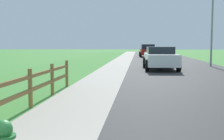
% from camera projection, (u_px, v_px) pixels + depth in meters
% --- Properties ---
extents(ground_plane, '(120.00, 120.00, 0.00)m').
position_uv_depth(ground_plane, '(131.00, 61.00, 27.09)').
color(ground_plane, '#4B913D').
extents(road_asphalt, '(7.00, 66.00, 0.01)m').
position_uv_depth(road_asphalt, '(166.00, 60.00, 28.74)').
color(road_asphalt, '#353535').
rests_on(road_asphalt, ground).
extents(curb_concrete, '(6.00, 66.00, 0.01)m').
position_uv_depth(curb_concrete, '(103.00, 60.00, 29.35)').
color(curb_concrete, '#B2A999').
rests_on(curb_concrete, ground).
extents(grass_verge, '(5.00, 66.00, 0.00)m').
position_uv_depth(grass_verge, '(89.00, 60.00, 29.50)').
color(grass_verge, '#4B913D').
rests_on(grass_verge, ground).
extents(rail_fence, '(0.11, 9.37, 1.03)m').
position_uv_depth(rail_fence, '(14.00, 91.00, 6.33)').
color(rail_fence, brown).
rests_on(rail_fence, ground).
extents(parked_suv_white, '(2.23, 4.86, 1.49)m').
position_uv_depth(parked_suv_white, '(160.00, 58.00, 18.39)').
color(parked_suv_white, white).
rests_on(parked_suv_white, ground).
extents(parked_car_blue, '(2.20, 4.42, 1.39)m').
position_uv_depth(parked_car_blue, '(157.00, 54.00, 26.15)').
color(parked_car_blue, navy).
rests_on(parked_car_blue, ground).
extents(parked_car_red, '(2.21, 4.30, 1.64)m').
position_uv_depth(parked_car_red, '(148.00, 51.00, 36.30)').
color(parked_car_red, maroon).
rests_on(parked_car_red, ground).
extents(parked_car_beige, '(2.27, 5.05, 1.48)m').
position_uv_depth(parked_car_beige, '(148.00, 50.00, 45.17)').
color(parked_car_beige, '#C6B793').
rests_on(parked_car_beige, ground).
extents(street_lamp, '(1.17, 0.20, 7.12)m').
position_uv_depth(street_lamp, '(214.00, 10.00, 20.50)').
color(street_lamp, gray).
rests_on(street_lamp, ground).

